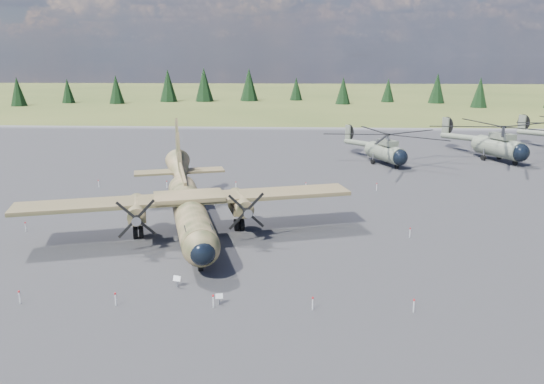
{
  "coord_description": "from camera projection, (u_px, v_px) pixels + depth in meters",
  "views": [
    {
      "loc": [
        6.96,
        -42.62,
        14.85
      ],
      "look_at": [
        4.81,
        2.0,
        3.3
      ],
      "focal_mm": 35.0,
      "sensor_mm": 36.0,
      "label": 1
    }
  ],
  "objects": [
    {
      "name": "info_placard_left",
      "position": [
        177.0,
        280.0,
        34.83
      ],
      "size": [
        0.55,
        0.34,
        0.81
      ],
      "rotation": [
        0.0,
        0.0,
        -0.25
      ],
      "color": "gray",
      "rests_on": "ground"
    },
    {
      "name": "info_placard_right",
      "position": [
        219.0,
        297.0,
        32.43
      ],
      "size": [
        0.49,
        0.29,
        0.72
      ],
      "rotation": [
        0.0,
        0.0,
        0.22
      ],
      "color": "gray",
      "rests_on": "ground"
    },
    {
      "name": "ground",
      "position": [
        215.0,
        234.0,
        45.26
      ],
      "size": [
        500.0,
        500.0,
        0.0
      ],
      "primitive_type": "plane",
      "color": "brown",
      "rests_on": "ground"
    },
    {
      "name": "helicopter_near",
      "position": [
        386.0,
        142.0,
        73.11
      ],
      "size": [
        23.37,
        23.37,
        4.47
      ],
      "rotation": [
        0.0,
        0.0,
        0.44
      ],
      "color": "#63675A",
      "rests_on": "ground"
    },
    {
      "name": "transport_plane",
      "position": [
        188.0,
        203.0,
        45.18
      ],
      "size": [
        27.33,
        24.4,
        9.12
      ],
      "rotation": [
        0.0,
        0.0,
        0.29
      ],
      "color": "#343B1F",
      "rests_on": "ground"
    },
    {
      "name": "barrier_fence",
      "position": [
        209.0,
        229.0,
        45.08
      ],
      "size": [
        33.12,
        29.62,
        0.85
      ],
      "color": "silver",
      "rests_on": "ground"
    },
    {
      "name": "apron",
      "position": [
        229.0,
        203.0,
        54.93
      ],
      "size": [
        120.0,
        120.0,
        0.04
      ],
      "primitive_type": "cube",
      "color": "#5B5A5F",
      "rests_on": "ground"
    },
    {
      "name": "helicopter_mid",
      "position": [
        500.0,
        136.0,
        75.5
      ],
      "size": [
        26.8,
        26.8,
        5.19
      ],
      "rotation": [
        0.0,
        0.0,
        0.4
      ],
      "color": "#63675A",
      "rests_on": "ground"
    },
    {
      "name": "treeline",
      "position": [
        217.0,
        166.0,
        50.01
      ],
      "size": [
        285.98,
        286.87,
        10.98
      ],
      "color": "black",
      "rests_on": "ground"
    }
  ]
}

